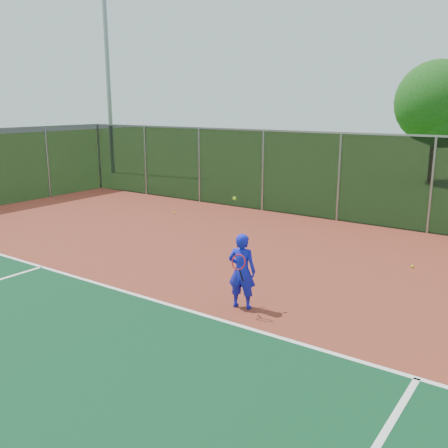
% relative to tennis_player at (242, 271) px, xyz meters
% --- Properties ---
extents(ground, '(120.00, 120.00, 0.00)m').
position_rel_tennis_player_xyz_m(ground, '(1.58, -3.75, -0.78)').
color(ground, '#2A5618').
rests_on(ground, ground).
extents(court_apron, '(30.00, 20.00, 0.02)m').
position_rel_tennis_player_xyz_m(court_apron, '(1.58, -1.75, -0.77)').
color(court_apron, maroon).
rests_on(court_apron, ground).
extents(fence_back, '(30.00, 0.06, 3.03)m').
position_rel_tennis_player_xyz_m(fence_back, '(1.58, 8.25, 0.78)').
color(fence_back, black).
rests_on(fence_back, court_apron).
extents(tennis_player, '(0.63, 0.66, 2.20)m').
position_rel_tennis_player_xyz_m(tennis_player, '(0.00, 0.00, 0.00)').
color(tennis_player, '#161BCE').
rests_on(tennis_player, court_apron).
extents(practice_ball_3, '(0.07, 0.07, 0.07)m').
position_rel_tennis_player_xyz_m(practice_ball_3, '(2.12, 4.48, -0.73)').
color(practice_ball_3, '#B9D919').
rests_on(practice_ball_3, court_apron).
extents(practice_ball_5, '(0.07, 0.07, 0.07)m').
position_rel_tennis_player_xyz_m(practice_ball_5, '(-6.72, 5.82, -0.73)').
color(practice_ball_5, '#B9D919').
rests_on(practice_ball_5, court_apron).
extents(floodlight_nw, '(0.90, 0.40, 11.58)m').
position_rel_tennis_player_xyz_m(floodlight_nw, '(-17.16, 12.49, 5.78)').
color(floodlight_nw, gray).
rests_on(floodlight_nw, ground).
extents(tree_back_left, '(4.15, 4.15, 6.10)m').
position_rel_tennis_player_xyz_m(tree_back_left, '(-0.78, 19.10, 3.04)').
color(tree_back_left, '#362013').
rests_on(tree_back_left, ground).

